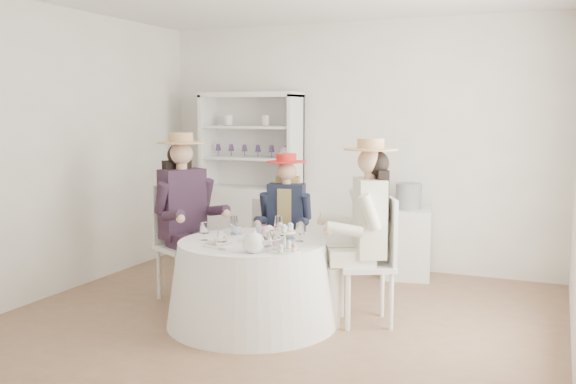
% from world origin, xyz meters
% --- Properties ---
extents(ground, '(4.50, 4.50, 0.00)m').
position_xyz_m(ground, '(0.00, 0.00, 0.00)').
color(ground, brown).
rests_on(ground, ground).
extents(wall_back, '(4.50, 0.00, 4.50)m').
position_xyz_m(wall_back, '(0.00, 2.00, 1.35)').
color(wall_back, silver).
rests_on(wall_back, ground).
extents(wall_front, '(4.50, 0.00, 4.50)m').
position_xyz_m(wall_front, '(0.00, -2.00, 1.35)').
color(wall_front, silver).
rests_on(wall_front, ground).
extents(wall_left, '(0.00, 4.50, 4.50)m').
position_xyz_m(wall_left, '(-2.25, 0.00, 1.35)').
color(wall_left, silver).
rests_on(wall_left, ground).
extents(tea_table, '(1.39, 1.39, 0.69)m').
position_xyz_m(tea_table, '(-0.16, -0.27, 0.34)').
color(tea_table, white).
rests_on(tea_table, ground).
extents(hutch, '(1.17, 0.49, 1.94)m').
position_xyz_m(hutch, '(-1.15, 1.75, 0.69)').
color(hutch, silver).
rests_on(hutch, ground).
extents(side_table, '(0.54, 0.54, 0.72)m').
position_xyz_m(side_table, '(0.69, 1.68, 0.36)').
color(side_table, silver).
rests_on(side_table, ground).
extents(hatbox, '(0.27, 0.27, 0.27)m').
position_xyz_m(hatbox, '(0.69, 1.68, 0.86)').
color(hatbox, black).
rests_on(hatbox, side_table).
extents(guest_left, '(0.65, 0.59, 1.54)m').
position_xyz_m(guest_left, '(-1.02, 0.07, 0.87)').
color(guest_left, silver).
rests_on(guest_left, ground).
extents(guest_mid, '(0.50, 0.53, 1.33)m').
position_xyz_m(guest_mid, '(-0.25, 0.65, 0.75)').
color(guest_mid, silver).
rests_on(guest_mid, ground).
extents(guest_right, '(0.64, 0.58, 1.52)m').
position_xyz_m(guest_right, '(0.69, 0.08, 0.85)').
color(guest_right, silver).
rests_on(guest_right, ground).
extents(spare_chair, '(0.45, 0.45, 0.85)m').
position_xyz_m(spare_chair, '(-0.55, 0.96, 0.46)').
color(spare_chair, silver).
rests_on(spare_chair, ground).
extents(teacup_a, '(0.11, 0.11, 0.07)m').
position_xyz_m(teacup_a, '(-0.39, -0.10, 0.72)').
color(teacup_a, white).
rests_on(teacup_a, tea_table).
extents(teacup_b, '(0.09, 0.09, 0.07)m').
position_xyz_m(teacup_b, '(-0.22, -0.01, 0.72)').
color(teacup_b, white).
rests_on(teacup_b, tea_table).
extents(teacup_c, '(0.11, 0.11, 0.07)m').
position_xyz_m(teacup_c, '(0.09, -0.09, 0.72)').
color(teacup_c, white).
rests_on(teacup_c, tea_table).
extents(flower_bowl, '(0.23, 0.23, 0.05)m').
position_xyz_m(flower_bowl, '(0.03, -0.38, 0.71)').
color(flower_bowl, white).
rests_on(flower_bowl, tea_table).
extents(flower_arrangement, '(0.18, 0.18, 0.07)m').
position_xyz_m(flower_arrangement, '(0.05, -0.28, 0.77)').
color(flower_arrangement, pink).
rests_on(flower_arrangement, tea_table).
extents(table_teapot, '(0.23, 0.16, 0.17)m').
position_xyz_m(table_teapot, '(0.05, -0.65, 0.76)').
color(table_teapot, white).
rests_on(table_teapot, tea_table).
extents(sandwich_plate, '(0.24, 0.24, 0.05)m').
position_xyz_m(sandwich_plate, '(-0.33, -0.53, 0.70)').
color(sandwich_plate, white).
rests_on(sandwich_plate, tea_table).
extents(cupcake_stand, '(0.23, 0.23, 0.21)m').
position_xyz_m(cupcake_stand, '(0.24, -0.54, 0.76)').
color(cupcake_stand, white).
rests_on(cupcake_stand, tea_table).
extents(stemware_set, '(0.81, 0.84, 0.15)m').
position_xyz_m(stemware_set, '(-0.16, -0.27, 0.76)').
color(stemware_set, white).
rests_on(stemware_set, tea_table).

